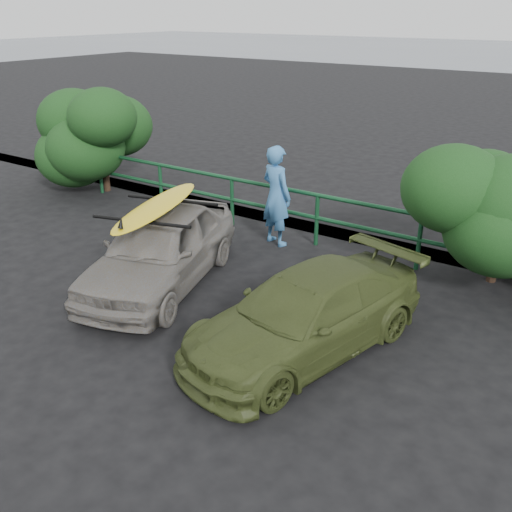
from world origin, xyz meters
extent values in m
plane|color=black|center=(0.00, 0.00, 0.00)|extent=(80.00, 80.00, 0.00)
imported|color=slate|center=(-0.29, 2.07, 0.63)|extent=(2.49, 3.98, 1.27)
imported|color=#3D481F|center=(2.64, 1.66, 0.54)|extent=(2.37, 3.96, 1.07)
imported|color=teal|center=(0.31, 4.65, 0.96)|extent=(0.80, 0.64, 1.92)
ellipsoid|color=gold|center=(-0.29, 2.07, 1.36)|extent=(1.28, 2.70, 0.08)
camera|label=1|loc=(5.76, -4.10, 4.23)|focal=40.00mm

